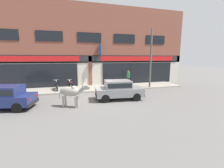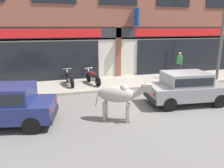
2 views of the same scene
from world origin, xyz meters
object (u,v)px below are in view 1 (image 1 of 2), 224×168
Objects in this scene: motorcycle_1 at (71,85)px; pedestrian at (128,76)px; cow at (71,92)px; utility_pole at (151,58)px; car_0 at (4,96)px; car_1 at (119,89)px; motorcycle_0 at (57,86)px.

motorcycle_1 is 1.11× the size of pedestrian.
utility_pole is (7.89, 3.96, 2.07)m from cow.
pedestrian is 0.27× the size of utility_pole.
utility_pole is at bearing -7.68° from motorcycle_1.
pedestrian is at bearing 6.39° from motorcycle_1.
car_0 is 1.02× the size of car_1.
motorcycle_1 is (-3.42, 4.13, -0.28)m from car_1.
pedestrian is at bearing 60.32° from car_1.
cow is at bearing -10.03° from car_0.
motorcycle_0 is (2.72, 4.46, -0.28)m from car_0.
cow is 9.07m from utility_pole.
car_1 is 0.64× the size of utility_pole.
car_0 is at bearing -121.34° from motorcycle_0.
car_1 is at bearing -50.39° from motorcycle_1.
cow is 0.33× the size of utility_pole.
motorcycle_1 is at bearing 129.61° from car_1.
pedestrian is at bearing 133.76° from utility_pole.
cow is at bearing -137.46° from pedestrian.
motorcycle_0 is at bearing -175.87° from pedestrian.
motorcycle_1 is at bearing -173.61° from pedestrian.
motorcycle_0 is at bearing 172.52° from utility_pole.
car_0 is 12.53m from utility_pole.
cow reaches higher than motorcycle_0.
utility_pole is at bearing -46.24° from pedestrian.
motorcycle_1 is at bearing 172.32° from utility_pole.
car_1 is 5.55m from pedestrian.
car_1 is 5.83m from utility_pole.
pedestrian reaches higher than motorcycle_0.
pedestrian is at bearing 42.54° from cow.
cow is 4.06m from car_0.
pedestrian reaches higher than car_1.
car_0 and car_1 have the same top height.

